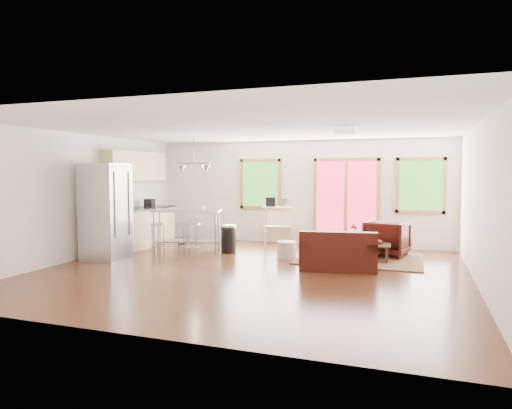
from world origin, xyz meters
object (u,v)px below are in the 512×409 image
(rug, at_px, (359,259))
(island, at_px, (187,223))
(coffee_table, at_px, (368,246))
(ottoman, at_px, (336,245))
(armchair, at_px, (387,236))
(loveseat, at_px, (338,254))
(refrigerator, at_px, (106,212))
(kitchen_cart, at_px, (277,212))

(rug, bearing_deg, island, -174.14)
(coffee_table, distance_m, ottoman, 0.89)
(armchair, height_order, island, island)
(loveseat, distance_m, ottoman, 1.55)
(ottoman, distance_m, refrigerator, 4.94)
(island, bearing_deg, coffee_table, 4.09)
(rug, distance_m, ottoman, 0.71)
(armchair, bearing_deg, refrigerator, 35.78)
(loveseat, bearing_deg, refrigerator, 178.21)
(ottoman, xyz_separation_m, kitchen_cart, (-1.69, 1.12, 0.60))
(rug, height_order, refrigerator, refrigerator)
(kitchen_cart, bearing_deg, ottoman, -33.64)
(coffee_table, bearing_deg, rug, 148.88)
(armchair, relative_size, refrigerator, 0.43)
(coffee_table, relative_size, island, 0.57)
(rug, relative_size, armchair, 2.91)
(rug, bearing_deg, refrigerator, -160.92)
(refrigerator, bearing_deg, rug, 17.96)
(ottoman, height_order, kitchen_cart, kitchen_cart)
(loveseat, xyz_separation_m, armchair, (0.77, 1.71, 0.13))
(armchair, distance_m, kitchen_cart, 2.93)
(rug, relative_size, coffee_table, 2.69)
(rug, distance_m, island, 3.86)
(coffee_table, xyz_separation_m, kitchen_cart, (-2.41, 1.63, 0.50))
(kitchen_cart, bearing_deg, coffee_table, -34.07)
(ottoman, relative_size, kitchen_cart, 0.52)
(rug, height_order, loveseat, loveseat)
(coffee_table, bearing_deg, kitchen_cart, 145.93)
(rug, xyz_separation_m, coffee_table, (0.17, -0.11, 0.30))
(refrigerator, height_order, island, refrigerator)
(coffee_table, relative_size, kitchen_cart, 0.78)
(armchair, xyz_separation_m, island, (-4.30, -0.97, 0.24))
(coffee_table, height_order, refrigerator, refrigerator)
(armchair, xyz_separation_m, kitchen_cart, (-2.75, 0.94, 0.38))
(kitchen_cart, bearing_deg, island, -128.92)
(loveseat, bearing_deg, armchair, 56.63)
(armchair, bearing_deg, coffee_table, 77.09)
(coffee_table, bearing_deg, refrigerator, -162.60)
(loveseat, distance_m, island, 3.62)
(armchair, height_order, ottoman, armchair)
(armchair, relative_size, island, 0.52)
(island, bearing_deg, loveseat, -11.74)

